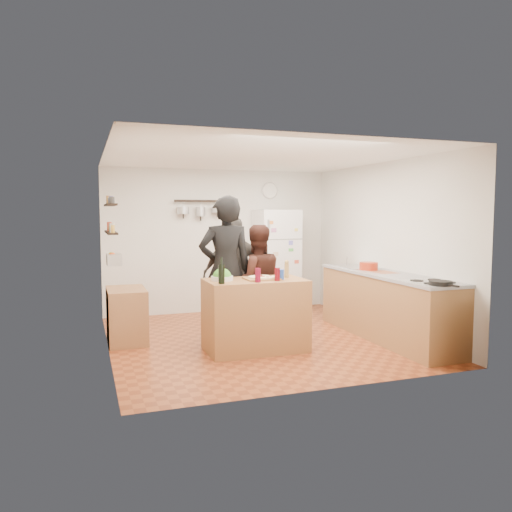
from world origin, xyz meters
name	(u,v)px	position (x,y,z in m)	size (l,w,h in m)	color
room_shell	(249,247)	(0.00, 0.39, 1.25)	(4.20, 4.20, 4.20)	brown
prep_island	(255,315)	(-0.23, -0.52, 0.46)	(1.25, 0.72, 0.91)	olive
pizza_board	(262,279)	(-0.15, -0.54, 0.92)	(0.42, 0.34, 0.02)	#936235
pizza	(262,277)	(-0.15, -0.54, 0.94)	(0.34, 0.34, 0.02)	#D0B289
salad_bowl	(222,278)	(-0.65, -0.47, 0.94)	(0.28, 0.28, 0.06)	silver
wine_bottle	(222,274)	(-0.73, -0.74, 1.02)	(0.08, 0.08, 0.23)	black
wine_glass_near	(258,275)	(-0.28, -0.76, 1.00)	(0.07, 0.07, 0.17)	#5F081D
wine_glass_far	(277,274)	(-0.01, -0.72, 0.99)	(0.07, 0.07, 0.16)	#57070F
pepper_mill	(287,271)	(0.22, -0.47, 1.00)	(0.06, 0.06, 0.18)	olive
salt_canister	(281,275)	(0.07, -0.64, 0.97)	(0.08, 0.08, 0.13)	#1B3C95
person_left	(226,270)	(-0.48, -0.04, 0.99)	(0.72, 0.47, 1.98)	black
person_center	(256,282)	(-0.01, 0.06, 0.79)	(0.77, 0.60, 1.59)	black
person_back	(236,275)	(-0.15, 0.56, 0.84)	(0.99, 0.41, 1.68)	#2A2725
counter_run	(386,306)	(1.70, -0.55, 0.45)	(0.63, 2.63, 0.90)	#9E7042
stove_top	(433,283)	(1.70, -1.50, 0.91)	(0.60, 0.62, 0.02)	white
skillet	(441,283)	(1.60, -1.76, 0.95)	(0.26, 0.26, 0.05)	black
sink	(356,267)	(1.70, 0.30, 0.92)	(0.50, 0.80, 0.03)	silver
cutting_board	(383,273)	(1.70, -0.46, 0.91)	(0.30, 0.40, 0.02)	#9C5738
red_bowl	(369,266)	(1.65, -0.15, 0.98)	(0.27, 0.27, 0.11)	#A92B13
fridge	(276,261)	(0.95, 1.75, 0.90)	(0.70, 0.68, 1.80)	white
wall_clock	(270,191)	(0.95, 2.08, 2.15)	(0.30, 0.30, 0.03)	silver
spice_shelf_lower	(111,232)	(-1.93, 0.20, 1.50)	(0.12, 1.00, 0.03)	black
spice_shelf_upper	(110,205)	(-1.93, 0.20, 1.85)	(0.12, 1.00, 0.03)	black
produce_basket	(114,260)	(-1.90, 0.20, 1.15)	(0.18, 0.35, 0.14)	silver
side_table	(127,315)	(-1.74, 0.43, 0.36)	(0.50, 0.80, 0.73)	#A07143
pot_rack	(200,201)	(-0.35, 2.00, 1.95)	(0.90, 0.04, 0.04)	black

